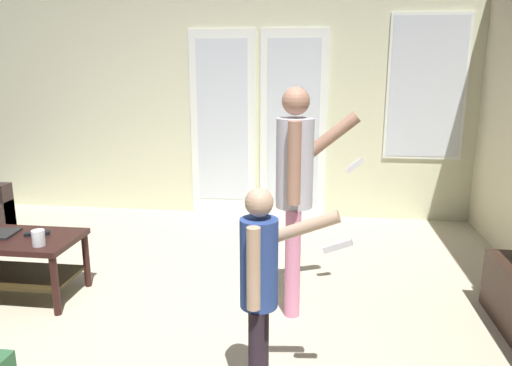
{
  "coord_description": "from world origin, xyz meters",
  "views": [
    {
      "loc": [
        1.14,
        -2.54,
        1.63
      ],
      "look_at": [
        0.78,
        0.25,
        0.96
      ],
      "focal_mm": 33.83,
      "sensor_mm": 36.0,
      "label": 1
    }
  ],
  "objects_px": {
    "person_child": "(262,281)",
    "tv_remote_black": "(37,233)",
    "person_adult": "(296,182)",
    "cup_near_edge": "(38,238)",
    "coffee_table": "(18,254)"
  },
  "relations": [
    {
      "from": "person_child",
      "to": "cup_near_edge",
      "type": "relative_size",
      "value": 10.19
    },
    {
      "from": "person_child",
      "to": "coffee_table",
      "type": "bearing_deg",
      "value": 153.12
    },
    {
      "from": "person_child",
      "to": "tv_remote_black",
      "type": "bearing_deg",
      "value": 150.01
    },
    {
      "from": "coffee_table",
      "to": "tv_remote_black",
      "type": "relative_size",
      "value": 5.07
    },
    {
      "from": "coffee_table",
      "to": "person_child",
      "type": "distance_m",
      "value": 2.13
    },
    {
      "from": "person_child",
      "to": "cup_near_edge",
      "type": "height_order",
      "value": "person_child"
    },
    {
      "from": "person_adult",
      "to": "tv_remote_black",
      "type": "bearing_deg",
      "value": 179.93
    },
    {
      "from": "person_child",
      "to": "tv_remote_black",
      "type": "relative_size",
      "value": 6.54
    },
    {
      "from": "person_adult",
      "to": "person_child",
      "type": "height_order",
      "value": "person_adult"
    },
    {
      "from": "cup_near_edge",
      "to": "tv_remote_black",
      "type": "height_order",
      "value": "cup_near_edge"
    },
    {
      "from": "person_child",
      "to": "person_adult",
      "type": "bearing_deg",
      "value": 83.88
    },
    {
      "from": "person_adult",
      "to": "cup_near_edge",
      "type": "xyz_separation_m",
      "value": [
        -1.72,
        -0.2,
        -0.4
      ]
    },
    {
      "from": "coffee_table",
      "to": "person_child",
      "type": "bearing_deg",
      "value": -26.88
    },
    {
      "from": "coffee_table",
      "to": "tv_remote_black",
      "type": "bearing_deg",
      "value": 25.58
    },
    {
      "from": "coffee_table",
      "to": "cup_near_edge",
      "type": "height_order",
      "value": "cup_near_edge"
    }
  ]
}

